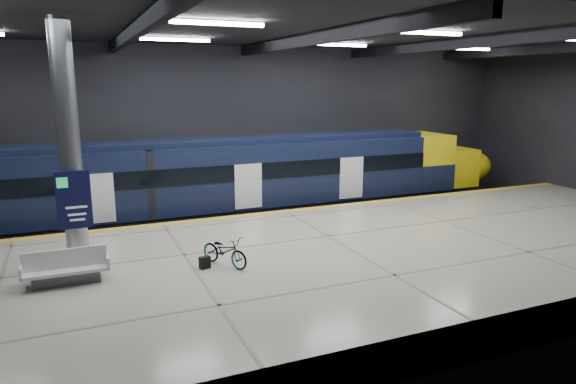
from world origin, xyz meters
TOP-DOWN VIEW (x-y plane):
  - ground at (0.00, 0.00)m, footprint 30.00×30.00m
  - room_shell at (-0.00, 0.00)m, footprint 30.10×16.10m
  - platform at (0.00, -2.50)m, footprint 30.00×11.00m
  - safety_strip at (0.00, 2.75)m, footprint 30.00×0.40m
  - rails at (0.00, 5.50)m, footprint 30.00×1.52m
  - train at (-2.38, 5.50)m, footprint 29.40×2.84m
  - bench at (-8.34, -2.09)m, footprint 2.15×0.91m
  - bicycle at (-4.10, -2.43)m, footprint 1.36×1.76m
  - pannier_bag at (-4.70, -2.43)m, footprint 0.34×0.25m
  - info_column at (-8.00, -1.03)m, footprint 0.90×0.78m

SIDE VIEW (x-z plane):
  - ground at x=0.00m, z-range 0.00..0.00m
  - rails at x=0.00m, z-range 0.00..0.16m
  - platform at x=0.00m, z-range 0.00..1.10m
  - safety_strip at x=0.00m, z-range 1.10..1.11m
  - pannier_bag at x=-4.70m, z-range 1.10..1.45m
  - bench at x=-8.34m, z-range 0.96..1.91m
  - bicycle at x=-4.10m, z-range 1.10..1.99m
  - train at x=-2.38m, z-range 0.16..3.95m
  - info_column at x=-8.00m, z-range 1.01..7.91m
  - room_shell at x=0.00m, z-range 1.69..9.74m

